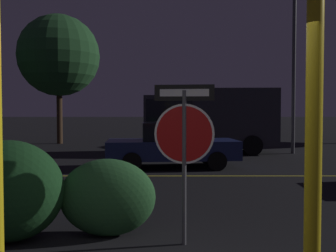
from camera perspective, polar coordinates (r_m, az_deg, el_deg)
road_center_stripe at (r=10.74m, az=-0.70°, el=-7.61°), size 37.66×0.12×0.01m
stop_sign at (r=5.11m, az=2.53°, el=-1.20°), size 0.82×0.12×2.20m
yellow_pole_right at (r=3.09m, az=21.27°, el=-6.53°), size 0.13×0.13×2.74m
hedge_bush_1 at (r=5.79m, az=-23.14°, el=-9.07°), size 1.57×1.13×1.43m
hedge_bush_2 at (r=5.67m, az=-9.16°, el=-10.68°), size 1.42×0.72×1.14m
passing_car_2 at (r=12.28m, az=0.55°, el=-2.98°), size 4.44×2.15×1.47m
delivery_truck at (r=16.78m, az=6.10°, el=1.31°), size 5.82×2.52×2.83m
street_lamp at (r=17.43m, az=18.69°, el=11.29°), size 0.39×0.39×7.77m
tree_2 at (r=22.54m, az=-16.25°, el=10.24°), size 4.61×4.61×7.34m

